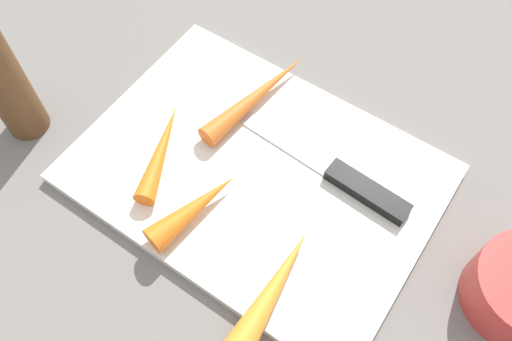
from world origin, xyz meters
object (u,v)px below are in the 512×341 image
at_px(carrot_longest, 257,96).
at_px(pepper_grinder, 1,79).
at_px(carrot_shortest, 194,208).
at_px(knife, 356,185).
at_px(cutting_board, 256,173).
at_px(carrot_short, 161,150).
at_px(carrot_long, 274,288).

xyz_separation_m(carrot_longest, pepper_grinder, (-0.20, -0.16, 0.05)).
bearing_deg(carrot_longest, carrot_shortest, -159.90).
distance_m(knife, carrot_shortest, 0.16).
relative_size(cutting_board, carrot_short, 3.04).
xyz_separation_m(carrot_shortest, carrot_longest, (-0.03, 0.15, -0.00)).
height_order(carrot_shortest, pepper_grinder, pepper_grinder).
bearing_deg(pepper_grinder, carrot_long, -1.86).
relative_size(carrot_short, pepper_grinder, 0.77).
bearing_deg(knife, carrot_shortest, 48.45).
height_order(carrot_long, carrot_short, carrot_long).
bearing_deg(knife, cutting_board, 26.50).
relative_size(knife, carrot_longest, 1.30).
bearing_deg(carrot_long, carrot_shortest, 74.30).
height_order(knife, carrot_shortest, carrot_shortest).
relative_size(knife, pepper_grinder, 1.30).
height_order(cutting_board, carrot_short, carrot_short).
distance_m(carrot_longest, carrot_short, 0.12).
bearing_deg(carrot_long, cutting_board, 37.61).
relative_size(carrot_long, carrot_short, 1.07).
height_order(cutting_board, carrot_shortest, carrot_shortest).
distance_m(carrot_longest, carrot_long, 0.22).
bearing_deg(carrot_shortest, cutting_board, -2.55).
bearing_deg(carrot_shortest, carrot_longest, 23.75).
bearing_deg(carrot_shortest, pepper_grinder, 106.11).
distance_m(cutting_board, carrot_short, 0.10).
distance_m(carrot_shortest, carrot_longest, 0.15).
relative_size(knife, carrot_shortest, 1.95).
relative_size(cutting_board, carrot_long, 2.84).
xyz_separation_m(carrot_shortest, pepper_grinder, (-0.22, -0.01, 0.05)).
bearing_deg(carrot_long, knife, -6.94).
bearing_deg(carrot_longest, knife, -93.65).
bearing_deg(cutting_board, carrot_shortest, -105.57).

